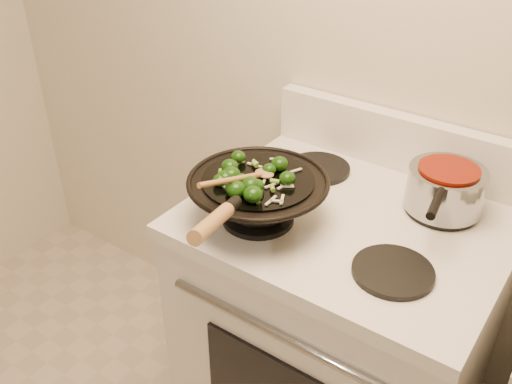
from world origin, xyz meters
The scene contains 5 objects.
stove centered at (-0.02, 1.17, 0.47)m, with size 0.78×0.67×1.08m.
wok centered at (-0.20, 1.02, 0.99)m, with size 0.34×0.55×0.23m.
stirfry centered at (-0.21, 0.99, 1.05)m, with size 0.22×0.23×0.04m.
wooden_spoon centered at (-0.20, 0.98, 1.06)m, with size 0.06×0.23×0.07m.
saucepan centered at (0.16, 1.32, 0.99)m, with size 0.19×0.31×0.11m.
Camera 1 is at (0.47, 0.06, 1.74)m, focal length 40.00 mm.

